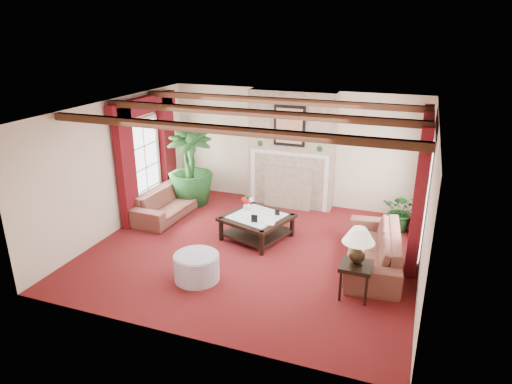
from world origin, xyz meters
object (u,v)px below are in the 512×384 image
at_px(side_table, 355,280).
at_px(ottoman, 197,267).
at_px(sofa_left, 170,197).
at_px(coffee_table, 257,227).
at_px(potted_palm, 191,183).
at_px(sofa_right, 374,242).

height_order(side_table, ottoman, side_table).
height_order(sofa_left, coffee_table, sofa_left).
xyz_separation_m(sofa_left, potted_palm, (0.14, 0.75, 0.12)).
height_order(potted_palm, side_table, potted_palm).
xyz_separation_m(coffee_table, ottoman, (-0.41, -1.84, -0.02)).
height_order(potted_palm, ottoman, potted_palm).
bearing_deg(sofa_left, coffee_table, -99.90).
xyz_separation_m(sofa_right, side_table, (-0.14, -1.14, -0.16)).
distance_m(potted_palm, side_table, 5.08).
relative_size(sofa_left, side_table, 3.67).
bearing_deg(sofa_left, side_table, -111.28).
height_order(sofa_left, ottoman, sofa_left).
distance_m(potted_palm, ottoman, 3.54).
bearing_deg(coffee_table, ottoman, -84.81).
distance_m(sofa_left, coffee_table, 2.33).
xyz_separation_m(sofa_left, sofa_right, (4.58, -0.81, 0.04)).
relative_size(sofa_right, coffee_table, 2.01).
distance_m(potted_palm, coffee_table, 2.48).
height_order(sofa_right, ottoman, sofa_right).
height_order(sofa_left, side_table, sofa_left).
xyz_separation_m(side_table, ottoman, (-2.59, -0.39, -0.06)).
distance_m(coffee_table, side_table, 2.62).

